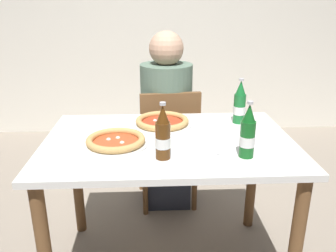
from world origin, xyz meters
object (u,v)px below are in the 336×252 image
at_px(beer_bottle_center, 240,104).
at_px(napkin_with_cutlery, 206,147).
at_px(pizza_margherita_near, 162,122).
at_px(pizza_marinara_far, 116,141).
at_px(diner_seated, 166,125).
at_px(dining_table_main, 168,161).
at_px(chair_behind_table, 168,142).
at_px(beer_bottle_left, 163,135).
at_px(beer_bottle_right, 248,134).

relative_size(beer_bottle_center, napkin_with_cutlery, 1.26).
bearing_deg(pizza_margherita_near, beer_bottle_center, 4.42).
relative_size(pizza_marinara_far, beer_bottle_center, 1.19).
relative_size(pizza_margherita_near, beer_bottle_center, 1.24).
distance_m(diner_seated, napkin_with_cutlery, 0.80).
bearing_deg(pizza_margherita_near, dining_table_main, -82.84).
bearing_deg(dining_table_main, diner_seated, 88.29).
bearing_deg(pizza_margherita_near, chair_behind_table, 82.97).
relative_size(pizza_margherita_near, beer_bottle_left, 1.24).
relative_size(pizza_marinara_far, beer_bottle_right, 1.19).
height_order(beer_bottle_center, napkin_with_cutlery, beer_bottle_center).
bearing_deg(napkin_with_cutlery, pizza_marinara_far, 174.30).
relative_size(pizza_marinara_far, beer_bottle_left, 1.19).
relative_size(chair_behind_table, beer_bottle_right, 3.44).
xyz_separation_m(chair_behind_table, beer_bottle_left, (-0.06, -0.82, 0.37)).
xyz_separation_m(beer_bottle_right, napkin_with_cutlery, (-0.16, 0.11, -0.10)).
height_order(pizza_marinara_far, beer_bottle_left, beer_bottle_left).
relative_size(dining_table_main, diner_seated, 0.99).
xyz_separation_m(beer_bottle_left, beer_bottle_right, (0.36, -0.00, 0.00)).
relative_size(beer_bottle_left, beer_bottle_right, 1.00).
xyz_separation_m(dining_table_main, pizza_margherita_near, (-0.02, 0.19, 0.14)).
relative_size(dining_table_main, beer_bottle_right, 4.86).
distance_m(diner_seated, beer_bottle_right, 0.96).
xyz_separation_m(dining_table_main, diner_seated, (0.02, 0.66, -0.05)).
height_order(chair_behind_table, pizza_margherita_near, chair_behind_table).
distance_m(dining_table_main, pizza_marinara_far, 0.29).
bearing_deg(pizza_margherita_near, beer_bottle_left, -91.43).
distance_m(dining_table_main, chair_behind_table, 0.63).
distance_m(pizza_margherita_near, beer_bottle_center, 0.43).
relative_size(dining_table_main, beer_bottle_center, 4.86).
height_order(chair_behind_table, napkin_with_cutlery, chair_behind_table).
distance_m(beer_bottle_center, beer_bottle_right, 0.44).
xyz_separation_m(pizza_margherita_near, napkin_with_cutlery, (0.19, -0.30, -0.02)).
bearing_deg(chair_behind_table, beer_bottle_center, 127.76).
xyz_separation_m(chair_behind_table, beer_bottle_center, (0.37, -0.38, 0.37)).
distance_m(beer_bottle_left, beer_bottle_center, 0.61).
xyz_separation_m(pizza_margherita_near, pizza_marinara_far, (-0.22, -0.26, 0.00)).
xyz_separation_m(chair_behind_table, diner_seated, (-0.01, 0.05, 0.10)).
distance_m(diner_seated, beer_bottle_left, 0.91).
bearing_deg(pizza_marinara_far, pizza_margherita_near, 49.33).
relative_size(chair_behind_table, beer_bottle_center, 3.44).
bearing_deg(beer_bottle_center, pizza_marinara_far, -155.62).
bearing_deg(napkin_with_cutlery, beer_bottle_center, 55.17).
distance_m(pizza_margherita_near, beer_bottle_left, 0.41).
bearing_deg(chair_behind_table, dining_table_main, 81.33).
bearing_deg(beer_bottle_right, pizza_margherita_near, 130.55).
relative_size(chair_behind_table, pizza_marinara_far, 2.89).
height_order(dining_table_main, beer_bottle_center, beer_bottle_center).
bearing_deg(beer_bottle_left, beer_bottle_center, 45.35).
distance_m(chair_behind_table, pizza_margherita_near, 0.51).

